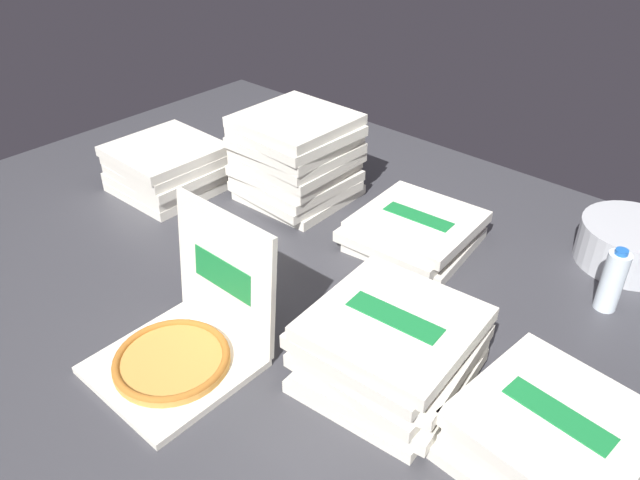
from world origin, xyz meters
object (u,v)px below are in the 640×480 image
(pizza_stack_center_near, at_px, (552,435))
(pizza_stack_center_far, at_px, (390,350))
(pizza_stack_right_far, at_px, (296,158))
(ice_bucket, at_px, (630,244))
(water_bottle_2, at_px, (612,281))
(pizza_stack_left_far, at_px, (168,167))
(pizza_stack_left_near, at_px, (414,231))
(open_pizza_box, at_px, (187,338))

(pizza_stack_center_near, height_order, pizza_stack_center_far, pizza_stack_center_far)
(pizza_stack_right_far, height_order, pizza_stack_center_far, pizza_stack_right_far)
(pizza_stack_center_near, relative_size, ice_bucket, 1.25)
(ice_bucket, bearing_deg, pizza_stack_center_far, -105.40)
(ice_bucket, xyz_separation_m, water_bottle_2, (0.04, -0.28, 0.03))
(pizza_stack_left_far, xyz_separation_m, pizza_stack_right_far, (0.43, 0.28, 0.08))
(pizza_stack_left_near, bearing_deg, water_bottle_2, 9.64)
(pizza_stack_center_near, distance_m, ice_bucket, 0.91)
(pizza_stack_left_far, relative_size, ice_bucket, 1.18)
(pizza_stack_center_near, bearing_deg, pizza_stack_center_far, -172.14)
(ice_bucket, bearing_deg, open_pizza_box, -119.82)
(pizza_stack_center_far, bearing_deg, water_bottle_2, 65.92)
(pizza_stack_left_far, bearing_deg, open_pizza_box, -33.89)
(water_bottle_2, bearing_deg, pizza_stack_center_near, -80.47)
(water_bottle_2, bearing_deg, pizza_stack_right_far, -173.34)
(open_pizza_box, relative_size, pizza_stack_center_far, 0.96)
(pizza_stack_right_far, xyz_separation_m, water_bottle_2, (1.14, 0.13, -0.07))
(pizza_stack_center_far, bearing_deg, pizza_stack_center_near, 7.86)
(pizza_stack_center_far, bearing_deg, pizza_stack_left_near, 118.96)
(pizza_stack_center_far, bearing_deg, pizza_stack_left_far, 168.30)
(pizza_stack_center_far, relative_size, ice_bucket, 1.31)
(pizza_stack_center_far, distance_m, water_bottle_2, 0.74)
(pizza_stack_left_near, distance_m, water_bottle_2, 0.63)
(pizza_stack_center_near, distance_m, pizza_stack_center_far, 0.41)
(ice_bucket, distance_m, water_bottle_2, 0.29)
(pizza_stack_left_far, distance_m, water_bottle_2, 1.62)
(pizza_stack_center_near, height_order, ice_bucket, pizza_stack_center_near)
(pizza_stack_center_far, bearing_deg, ice_bucket, 74.60)
(pizza_stack_center_far, xyz_separation_m, ice_bucket, (0.26, 0.96, -0.04))
(open_pizza_box, xyz_separation_m, pizza_stack_right_far, (-0.39, 0.83, 0.10))
(pizza_stack_left_near, relative_size, water_bottle_2, 2.04)
(pizza_stack_center_near, bearing_deg, open_pizza_box, -158.22)
(pizza_stack_left_far, relative_size, pizza_stack_center_far, 0.90)
(pizza_stack_center_near, bearing_deg, ice_bucket, 99.02)
(pizza_stack_center_far, xyz_separation_m, water_bottle_2, (0.30, 0.68, -0.01))
(pizza_stack_left_near, height_order, ice_bucket, ice_bucket)
(ice_bucket, bearing_deg, pizza_stack_center_near, -80.98)
(pizza_stack_right_far, distance_m, pizza_stack_center_far, 1.00)
(pizza_stack_left_near, height_order, water_bottle_2, water_bottle_2)
(open_pizza_box, height_order, pizza_stack_right_far, open_pizza_box)
(pizza_stack_center_far, height_order, ice_bucket, pizza_stack_center_far)
(open_pizza_box, xyz_separation_m, pizza_stack_center_near, (0.86, 0.34, 0.00))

